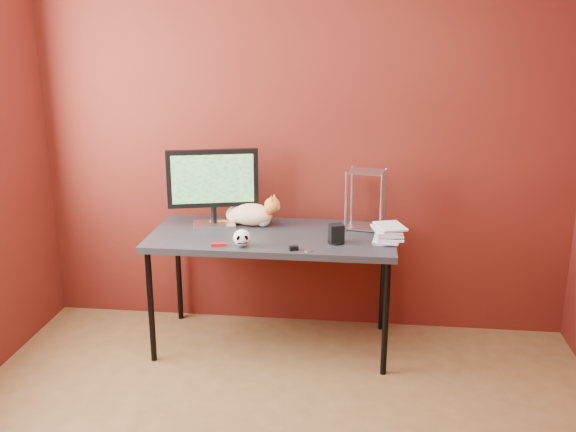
# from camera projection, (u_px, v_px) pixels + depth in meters

# --- Properties ---
(room) EXTENTS (3.52, 3.52, 2.61)m
(room) POSITION_uv_depth(u_px,v_px,m) (260.00, 171.00, 2.44)
(room) COLOR brown
(room) RESTS_ON ground
(desk) EXTENTS (1.50, 0.70, 0.75)m
(desk) POSITION_uv_depth(u_px,v_px,m) (272.00, 241.00, 3.97)
(desk) COLOR black
(desk) RESTS_ON ground
(monitor) EXTENTS (0.56, 0.25, 0.50)m
(monitor) POSITION_uv_depth(u_px,v_px,m) (213.00, 184.00, 4.03)
(monitor) COLOR #AFAEB3
(monitor) RESTS_ON desk
(cat) EXTENTS (0.46, 0.23, 0.22)m
(cat) POSITION_uv_depth(u_px,v_px,m) (250.00, 214.00, 4.11)
(cat) COLOR orange
(cat) RESTS_ON desk
(skull_mug) EXTENTS (0.10, 0.11, 0.10)m
(skull_mug) POSITION_uv_depth(u_px,v_px,m) (242.00, 238.00, 3.71)
(skull_mug) COLOR silver
(skull_mug) RESTS_ON desk
(speaker) EXTENTS (0.10, 0.10, 0.11)m
(speaker) POSITION_uv_depth(u_px,v_px,m) (336.00, 234.00, 3.77)
(speaker) COLOR black
(speaker) RESTS_ON desk
(book_stack) EXTENTS (0.21, 0.24, 1.03)m
(book_stack) POSITION_uv_depth(u_px,v_px,m) (379.00, 155.00, 3.70)
(book_stack) COLOR beige
(book_stack) RESTS_ON desk
(wire_rack) EXTENTS (0.25, 0.21, 0.38)m
(wire_rack) POSITION_uv_depth(u_px,v_px,m) (366.00, 199.00, 4.01)
(wire_rack) COLOR #AFAEB3
(wire_rack) RESTS_ON desk
(pocket_knife) EXTENTS (0.09, 0.04, 0.02)m
(pocket_knife) POSITION_uv_depth(u_px,v_px,m) (219.00, 245.00, 3.72)
(pocket_knife) COLOR #A70D0C
(pocket_knife) RESTS_ON desk
(black_gadget) EXTENTS (0.06, 0.05, 0.02)m
(black_gadget) POSITION_uv_depth(u_px,v_px,m) (294.00, 248.00, 3.66)
(black_gadget) COLOR black
(black_gadget) RESTS_ON desk
(washer) EXTENTS (0.05, 0.05, 0.00)m
(washer) POSITION_uv_depth(u_px,v_px,m) (308.00, 250.00, 3.65)
(washer) COLOR #AFAEB3
(washer) RESTS_ON desk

